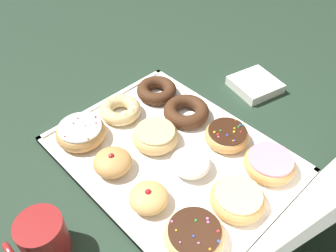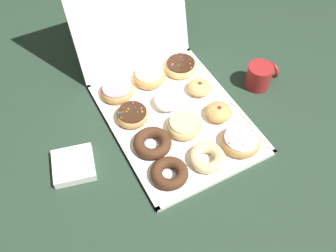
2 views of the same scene
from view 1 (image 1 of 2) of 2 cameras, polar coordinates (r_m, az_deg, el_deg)
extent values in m
plane|color=#233828|center=(0.84, 0.61, -5.09)|extent=(3.00, 3.00, 0.00)
cube|color=white|center=(0.84, 0.61, -4.87)|extent=(0.42, 0.54, 0.01)
cube|color=white|center=(0.99, -10.27, 3.74)|extent=(0.42, 0.01, 0.01)
cube|color=white|center=(0.75, 15.53, -15.68)|extent=(0.42, 0.01, 0.01)
cube|color=white|center=(0.95, 9.41, 1.77)|extent=(0.01, 0.54, 0.01)
cube|color=white|center=(0.77, -10.60, -12.69)|extent=(0.01, 0.54, 0.01)
torus|color=#472816|center=(0.99, -1.87, 5.86)|extent=(0.11, 0.11, 0.04)
torus|color=#EACC8C|center=(0.93, -7.86, 2.60)|extent=(0.11, 0.11, 0.04)
sphere|color=#EACC8C|center=(0.91, -9.76, 1.95)|extent=(0.02, 0.02, 0.02)
sphere|color=#EACC8C|center=(0.90, -8.56, 1.49)|extent=(0.02, 0.02, 0.02)
sphere|color=#EACC8C|center=(0.90, -7.09, 1.63)|extent=(0.02, 0.02, 0.02)
sphere|color=#EACC8C|center=(0.91, -5.95, 2.33)|extent=(0.02, 0.02, 0.02)
sphere|color=#EACC8C|center=(0.92, -5.60, 3.28)|extent=(0.02, 0.02, 0.02)
sphere|color=#EACC8C|center=(0.94, -6.13, 4.11)|extent=(0.02, 0.02, 0.02)
sphere|color=#EACC8C|center=(0.95, -7.31, 4.52)|extent=(0.02, 0.02, 0.02)
sphere|color=#EACC8C|center=(0.95, -8.70, 4.38)|extent=(0.02, 0.02, 0.02)
sphere|color=#EACC8C|center=(0.94, -9.81, 3.74)|extent=(0.02, 0.02, 0.02)
sphere|color=#EACC8C|center=(0.93, -10.23, 2.82)|extent=(0.02, 0.02, 0.02)
torus|color=tan|center=(0.88, -14.06, -1.07)|extent=(0.12, 0.12, 0.04)
cylinder|color=white|center=(0.87, -14.26, -0.22)|extent=(0.11, 0.11, 0.01)
sphere|color=red|center=(0.88, -11.79, 1.47)|extent=(0.01, 0.01, 0.01)
sphere|color=orange|center=(0.83, -12.97, -2.02)|extent=(0.01, 0.01, 0.01)
sphere|color=white|center=(0.89, -15.59, 1.00)|extent=(0.01, 0.01, 0.01)
sphere|color=red|center=(0.85, -16.58, -1.64)|extent=(0.00, 0.00, 0.00)
sphere|color=pink|center=(0.87, -13.39, 0.07)|extent=(0.00, 0.00, 0.00)
sphere|color=pink|center=(0.87, -11.70, 0.49)|extent=(0.01, 0.01, 0.01)
sphere|color=pink|center=(0.89, -14.60, 1.26)|extent=(0.01, 0.01, 0.01)
sphere|color=pink|center=(0.88, -15.23, 0.44)|extent=(0.01, 0.01, 0.01)
torus|color=#472816|center=(0.92, 3.00, 2.40)|extent=(0.12, 0.12, 0.04)
torus|color=#E5B770|center=(0.85, -2.16, -1.75)|extent=(0.11, 0.11, 0.04)
cylinder|color=#EACC8C|center=(0.84, -2.19, -0.90)|extent=(0.10, 0.10, 0.01)
ellipsoid|color=tan|center=(0.80, -9.08, -5.86)|extent=(0.09, 0.09, 0.04)
sphere|color=#B21923|center=(0.79, -9.24, -4.93)|extent=(0.01, 0.01, 0.01)
torus|color=tan|center=(0.86, 9.58, -1.62)|extent=(0.11, 0.11, 0.03)
cylinder|color=#381E11|center=(0.85, 9.71, -0.86)|extent=(0.09, 0.09, 0.01)
sphere|color=blue|center=(0.84, 9.65, -1.50)|extent=(0.01, 0.01, 0.01)
sphere|color=red|center=(0.85, 11.85, -0.95)|extent=(0.01, 0.01, 0.01)
sphere|color=green|center=(0.86, 11.47, -0.12)|extent=(0.01, 0.01, 0.01)
sphere|color=orange|center=(0.83, 10.61, -2.38)|extent=(0.00, 0.00, 0.00)
sphere|color=yellow|center=(0.86, 10.82, -0.37)|extent=(0.00, 0.00, 0.00)
sphere|color=green|center=(0.87, 12.19, 0.19)|extent=(0.01, 0.01, 0.01)
sphere|color=orange|center=(0.88, 11.03, 0.98)|extent=(0.00, 0.00, 0.00)
sphere|color=pink|center=(0.83, 8.26, -1.76)|extent=(0.01, 0.01, 0.01)
sphere|color=green|center=(0.85, 8.59, -0.77)|extent=(0.01, 0.01, 0.01)
sphere|color=blue|center=(0.87, 11.73, 0.12)|extent=(0.01, 0.01, 0.01)
sphere|color=yellow|center=(0.84, 7.63, -1.02)|extent=(0.01, 0.01, 0.01)
sphere|color=yellow|center=(0.85, 10.79, -0.94)|extent=(0.01, 0.01, 0.01)
sphere|color=blue|center=(0.83, 10.86, -2.36)|extent=(0.00, 0.00, 0.00)
sphere|color=red|center=(0.84, 8.14, -1.38)|extent=(0.01, 0.01, 0.01)
ellipsoid|color=white|center=(0.79, 3.73, -6.01)|extent=(0.09, 0.09, 0.04)
ellipsoid|color=tan|center=(0.74, -3.20, -11.60)|extent=(0.08, 0.08, 0.04)
sphere|color=#B21923|center=(0.72, -3.26, -10.80)|extent=(0.01, 0.01, 0.01)
torus|color=tan|center=(0.83, 16.28, -5.99)|extent=(0.12, 0.12, 0.04)
cylinder|color=pink|center=(0.81, 16.52, -5.21)|extent=(0.10, 0.10, 0.01)
torus|color=tan|center=(0.75, 11.23, -11.77)|extent=(0.12, 0.12, 0.04)
cylinder|color=#EACC8C|center=(0.73, 11.42, -11.00)|extent=(0.10, 0.10, 0.01)
torus|color=#E5B770|center=(0.70, 4.31, -17.42)|extent=(0.12, 0.12, 0.04)
cylinder|color=#381E11|center=(0.68, 4.39, -16.73)|extent=(0.10, 0.10, 0.01)
sphere|color=pink|center=(0.69, 6.58, -15.38)|extent=(0.01, 0.01, 0.01)
sphere|color=pink|center=(0.66, 2.03, -18.52)|extent=(0.00, 0.00, 0.00)
sphere|color=blue|center=(0.67, 8.29, -18.18)|extent=(0.01, 0.01, 0.01)
sphere|color=green|center=(0.69, 4.58, -15.17)|extent=(0.01, 0.01, 0.01)
sphere|color=pink|center=(0.68, 0.64, -15.37)|extent=(0.01, 0.01, 0.01)
sphere|color=yellow|center=(0.68, 1.34, -16.71)|extent=(0.00, 0.00, 0.00)
sphere|color=pink|center=(0.69, 6.47, -14.84)|extent=(0.01, 0.01, 0.01)
sphere|color=orange|center=(0.66, 6.89, -19.40)|extent=(0.01, 0.01, 0.01)
sphere|color=blue|center=(0.67, 4.19, -17.55)|extent=(0.01, 0.01, 0.01)
sphere|color=pink|center=(0.67, 5.03, -18.56)|extent=(0.00, 0.00, 0.00)
sphere|color=red|center=(0.68, 8.21, -16.68)|extent=(0.01, 0.01, 0.01)
cylinder|color=maroon|center=(0.71, -19.66, -16.81)|extent=(0.09, 0.09, 0.09)
cylinder|color=black|center=(0.68, -20.44, -15.23)|extent=(0.08, 0.08, 0.01)
cube|color=white|center=(1.06, 14.05, 6.59)|extent=(0.15, 0.15, 0.03)
camera|label=2|loc=(1.39, -14.75, 58.44)|focal=40.90mm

